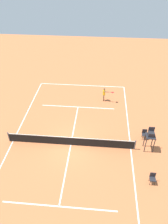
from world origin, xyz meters
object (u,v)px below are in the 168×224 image
courtside_chair_near (153,178)px  courtside_chair_mid (144,134)px  tennis_ball (104,110)px  umpire_chair (151,136)px  player_serving (104,93)px

courtside_chair_near → courtside_chair_mid: size_ratio=1.00×
tennis_ball → umpire_chair: 6.90m
courtside_chair_near → courtside_chair_mid: 4.86m
tennis_ball → courtside_chair_mid: 5.56m
tennis_ball → courtside_chair_near: courtside_chair_near is taller
umpire_chair → player_serving: bearing=-61.5°
player_serving → courtside_chair_mid: size_ratio=1.76×
player_serving → courtside_chair_near: (-3.80, 10.78, -0.46)m
player_serving → tennis_ball: player_serving is taller
tennis_ball → umpire_chair: umpire_chair is taller
umpire_chair → courtside_chair_mid: (0.16, -1.39, -1.07)m
courtside_chair_mid → player_serving: bearing=-57.2°
tennis_ball → courtside_chair_near: size_ratio=0.07×
umpire_chair → courtside_chair_near: size_ratio=2.54×
umpire_chair → courtside_chair_near: bearing=87.0°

